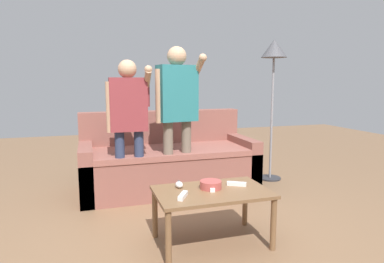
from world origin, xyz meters
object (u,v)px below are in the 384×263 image
Objects in this scene: floor_lamp at (274,60)px; player_center at (177,105)px; game_remote_wand_far at (212,187)px; couch at (168,162)px; snack_bowl at (211,185)px; coffee_table at (212,198)px; game_remote_wand_spare at (237,184)px; game_remote_nunchuk at (179,185)px; player_left at (129,115)px; game_remote_wand_near at (183,196)px.

floor_lamp is 1.45m from player_center.
floor_lamp is at bearing 46.37° from game_remote_wand_far.
couch is at bearing 90.36° from game_remote_wand_far.
coffee_table is at bearing -98.48° from snack_bowl.
floor_lamp is at bearing -1.75° from couch.
game_remote_wand_far is at bearing -173.09° from game_remote_wand_spare.
game_remote_wand_spare is at bearing 12.65° from coffee_table.
player_center reaches higher than snack_bowl.
player_center is at bearing 89.58° from snack_bowl.
game_remote_wand_far is 0.22m from game_remote_wand_spare.
game_remote_nunchuk is at bearing -104.10° from player_center.
game_remote_nunchuk is 0.60× the size of game_remote_wand_spare.
player_left reaches higher than game_remote_wand_spare.
couch reaches higher than game_remote_wand_spare.
player_left is at bearing 106.90° from game_remote_nunchuk.
game_remote_nunchuk is 0.05× the size of floor_lamp.
snack_bowl reaches higher than coffee_table.
player_left is at bearing -175.47° from player_center.
player_left reaches higher than game_remote_wand_near.
coffee_table is 2.25m from floor_lamp.
game_remote_wand_near is at bearing -136.46° from floor_lamp.
floor_lamp is 11.71× the size of game_remote_wand_near.
player_left is at bearing 115.43° from coffee_table.
game_remote_wand_far is (0.22, -0.12, -0.01)m from game_remote_nunchuk.
player_left is (-0.27, 0.89, 0.46)m from game_remote_nunchuk.
player_center reaches higher than game_remote_nunchuk.
player_left is at bearing 116.80° from snack_bowl.
coffee_table is (0.00, -1.46, 0.06)m from couch.
game_remote_nunchuk is (-0.22, -1.32, 0.14)m from couch.
snack_bowl is 1.16m from player_center.
game_remote_wand_far reaches higher than coffee_table.
snack_bowl is at bearing 27.93° from game_remote_wand_near.
floor_lamp is 2.20m from game_remote_wand_far.
game_remote_nunchuk is at bearing -140.56° from floor_lamp.
player_left is 1.30m from game_remote_wand_spare.
snack_bowl is at bearing -178.89° from game_remote_wand_spare.
couch is 13.11× the size of game_remote_wand_near.
coffee_table is 1.27m from player_left.
coffee_table is 0.10m from snack_bowl.
game_remote_wand_far is (0.26, 0.12, 0.00)m from game_remote_wand_near.
game_remote_wand_near is 0.99× the size of game_remote_wand_far.
player_center is at bearing 4.53° from player_left.
game_remote_nunchuk is 0.46m from game_remote_wand_spare.
player_left is at bearing 126.21° from game_remote_wand_spare.
coffee_table is at bearing -133.25° from floor_lamp.
game_remote_wand_far is at bearing -133.63° from floor_lamp.
game_remote_wand_near is at bearing -103.04° from player_center.
game_remote_wand_far and game_remote_wand_spare have the same top height.
game_remote_nunchuk is at bearing 81.31° from game_remote_wand_near.
game_remote_wand_far is at bearing -27.21° from game_remote_nunchuk.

